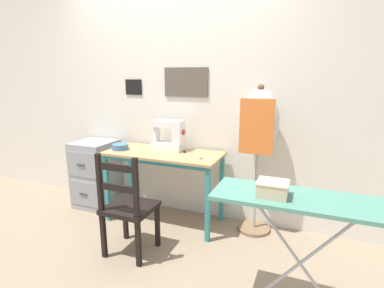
% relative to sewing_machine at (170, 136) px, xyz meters
% --- Properties ---
extents(ground_plane, '(14.00, 14.00, 0.00)m').
position_rel_sewing_machine_xyz_m(ground_plane, '(-0.02, -0.38, -0.90)').
color(ground_plane, gray).
extents(wall_back, '(10.00, 0.07, 2.55)m').
position_rel_sewing_machine_xyz_m(wall_back, '(-0.02, 0.21, 0.38)').
color(wall_back, silver).
rests_on(wall_back, ground_plane).
extents(sewing_table, '(1.19, 0.52, 0.75)m').
position_rel_sewing_machine_xyz_m(sewing_table, '(-0.02, -0.13, -0.24)').
color(sewing_table, tan).
rests_on(sewing_table, ground_plane).
extents(sewing_machine, '(0.34, 0.18, 0.34)m').
position_rel_sewing_machine_xyz_m(sewing_machine, '(0.00, 0.00, 0.00)').
color(sewing_machine, white).
rests_on(sewing_machine, sewing_table).
extents(fabric_bowl, '(0.17, 0.17, 0.06)m').
position_rel_sewing_machine_xyz_m(fabric_bowl, '(-0.50, -0.18, -0.12)').
color(fabric_bowl, teal).
rests_on(fabric_bowl, sewing_table).
extents(scissors, '(0.13, 0.05, 0.01)m').
position_rel_sewing_machine_xyz_m(scissors, '(0.44, -0.20, -0.15)').
color(scissors, silver).
rests_on(scissors, sewing_table).
extents(thread_spool_near_machine, '(0.03, 0.03, 0.03)m').
position_rel_sewing_machine_xyz_m(thread_spool_near_machine, '(0.18, -0.06, -0.13)').
color(thread_spool_near_machine, black).
rests_on(thread_spool_near_machine, sewing_table).
extents(wooden_chair, '(0.40, 0.38, 0.91)m').
position_rel_sewing_machine_xyz_m(wooden_chair, '(-0.03, -0.77, -0.47)').
color(wooden_chair, black).
rests_on(wooden_chair, ground_plane).
extents(filing_cabinet, '(0.42, 0.47, 0.77)m').
position_rel_sewing_machine_xyz_m(filing_cabinet, '(-0.95, -0.05, -0.51)').
color(filing_cabinet, '#93999E').
rests_on(filing_cabinet, ground_plane).
extents(dress_form, '(0.36, 0.32, 1.44)m').
position_rel_sewing_machine_xyz_m(dress_form, '(0.89, 0.03, 0.14)').
color(dress_form, '#846647').
rests_on(dress_form, ground_plane).
extents(ironing_board, '(1.07, 0.37, 0.83)m').
position_rel_sewing_machine_xyz_m(ironing_board, '(1.35, -1.00, -0.12)').
color(ironing_board, '#518E7A').
rests_on(ironing_board, ground_plane).
extents(storage_box, '(0.18, 0.16, 0.09)m').
position_rel_sewing_machine_xyz_m(storage_box, '(1.17, -1.04, -0.03)').
color(storage_box, beige).
rests_on(storage_box, ironing_board).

